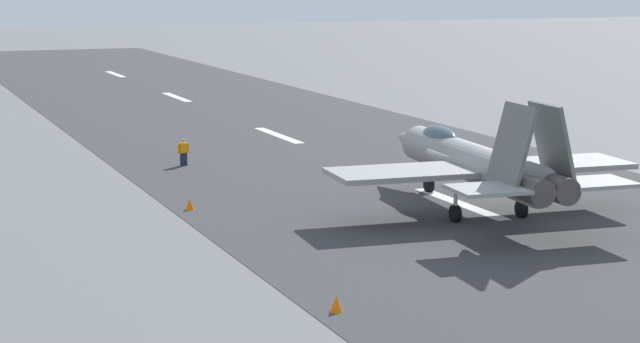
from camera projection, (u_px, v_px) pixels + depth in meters
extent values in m
plane|color=slate|center=(458.00, 203.00, 52.22)|extent=(400.00, 400.00, 0.00)
cube|color=#3A3A3C|center=(458.00, 203.00, 52.22)|extent=(240.00, 26.00, 0.02)
cube|color=white|center=(460.00, 203.00, 52.03)|extent=(8.00, 0.70, 0.00)
cube|color=white|center=(278.00, 135.00, 74.42)|extent=(8.00, 0.70, 0.00)
cube|color=white|center=(177.00, 97.00, 98.08)|extent=(8.00, 0.70, 0.00)
cube|color=white|center=(115.00, 74.00, 121.31)|extent=(8.00, 0.70, 0.00)
cylinder|color=gray|center=(472.00, 162.00, 49.89)|extent=(12.78, 2.83, 1.74)
cone|color=gray|center=(407.00, 139.00, 57.21)|extent=(3.04, 1.73, 1.48)
ellipsoid|color=#3F5160|center=(440.00, 137.00, 53.13)|extent=(3.68, 1.41, 1.10)
cylinder|color=#47423D|center=(530.00, 189.00, 43.62)|extent=(2.29, 1.29, 1.10)
cylinder|color=#47423D|center=(555.00, 188.00, 43.95)|extent=(2.29, 1.29, 1.10)
cube|color=gray|center=(400.00, 173.00, 47.81)|extent=(3.91, 6.31, 0.24)
cube|color=gray|center=(560.00, 164.00, 50.12)|extent=(3.91, 6.31, 0.24)
cube|color=gray|center=(488.00, 189.00, 43.06)|extent=(2.63, 3.00, 0.16)
cube|color=gray|center=(596.00, 183.00, 44.48)|extent=(2.63, 3.00, 0.16)
cube|color=slate|center=(512.00, 144.00, 44.14)|extent=(2.67, 1.17, 3.14)
cube|color=slate|center=(552.00, 142.00, 44.67)|extent=(2.67, 1.17, 3.14)
cylinder|color=silver|center=(429.00, 178.00, 54.74)|extent=(0.18, 0.18, 1.40)
cylinder|color=black|center=(429.00, 185.00, 54.80)|extent=(0.78, 0.36, 0.76)
cylinder|color=silver|center=(455.00, 206.00, 48.00)|extent=(0.18, 0.18, 1.40)
cylinder|color=black|center=(455.00, 214.00, 48.05)|extent=(0.78, 0.36, 0.76)
cylinder|color=silver|center=(522.00, 202.00, 48.95)|extent=(0.18, 0.18, 1.40)
cylinder|color=black|center=(521.00, 209.00, 49.00)|extent=(0.78, 0.36, 0.76)
cube|color=#1E2338|center=(184.00, 159.00, 62.46)|extent=(0.24, 0.36, 0.83)
cube|color=orange|center=(183.00, 148.00, 62.36)|extent=(0.34, 0.48, 0.56)
sphere|color=tan|center=(183.00, 140.00, 62.28)|extent=(0.22, 0.22, 0.22)
cylinder|color=orange|center=(179.00, 149.00, 62.21)|extent=(0.10, 0.10, 0.53)
cylinder|color=orange|center=(188.00, 148.00, 62.51)|extent=(0.10, 0.10, 0.53)
cone|color=orange|center=(336.00, 304.00, 35.15)|extent=(0.44, 0.44, 0.55)
cone|color=orange|center=(190.00, 204.00, 50.59)|extent=(0.44, 0.44, 0.55)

